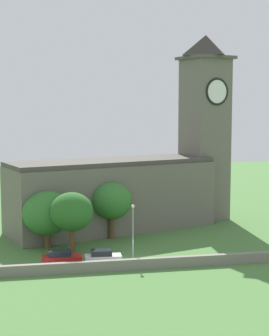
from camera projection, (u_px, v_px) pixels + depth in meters
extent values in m
plane|color=#477538|center=(115.00, 234.00, 82.55)|extent=(200.00, 200.00, 0.00)
cube|color=#666056|center=(112.00, 197.00, 85.41)|extent=(33.71, 19.73, 10.29)
cube|color=#47433C|center=(112.00, 162.00, 84.80)|extent=(33.46, 18.94, 0.70)
cube|color=#666056|center=(204.00, 140.00, 92.99)|extent=(8.11, 8.11, 26.96)
cube|color=#4F4B43|center=(206.00, 58.00, 91.48)|extent=(9.40, 9.40, 0.50)
pyramid|color=#38352F|center=(206.00, 46.00, 91.26)|extent=(8.51, 8.51, 3.54)
cylinder|color=white|center=(217.00, 92.00, 89.25)|extent=(3.95, 1.39, 4.12)
torus|color=black|center=(217.00, 92.00, 89.25)|extent=(4.38, 1.74, 4.49)
cylinder|color=white|center=(221.00, 92.00, 93.68)|extent=(1.39, 3.95, 4.12)
torus|color=black|center=(221.00, 92.00, 93.68)|extent=(1.74, 4.38, 4.49)
cube|color=gray|center=(140.00, 264.00, 64.58)|extent=(40.75, 0.70, 1.26)
cube|color=red|center=(62.00, 259.00, 66.11)|extent=(4.80, 1.89, 0.85)
cube|color=#1E232B|center=(60.00, 253.00, 65.99)|extent=(2.69, 1.66, 0.68)
cylinder|color=black|center=(75.00, 260.00, 67.38)|extent=(0.68, 0.34, 0.68)
cylinder|color=black|center=(76.00, 264.00, 65.55)|extent=(0.68, 0.34, 0.68)
cylinder|color=black|center=(48.00, 261.00, 66.77)|extent=(0.68, 0.34, 0.68)
cylinder|color=black|center=(49.00, 265.00, 64.94)|extent=(0.68, 0.34, 0.68)
cube|color=silver|center=(103.00, 258.00, 66.43)|extent=(4.51, 2.05, 0.83)
cube|color=#1E232B|center=(101.00, 253.00, 66.32)|extent=(2.55, 1.74, 0.66)
cylinder|color=black|center=(115.00, 259.00, 67.59)|extent=(0.68, 0.36, 0.67)
cylinder|color=black|center=(116.00, 263.00, 65.79)|extent=(0.68, 0.36, 0.67)
cylinder|color=black|center=(90.00, 260.00, 67.17)|extent=(0.68, 0.36, 0.67)
cylinder|color=black|center=(91.00, 264.00, 65.37)|extent=(0.68, 0.36, 0.67)
cylinder|color=#9EA0A5|center=(133.00, 233.00, 68.88)|extent=(0.14, 0.14, 6.47)
sphere|color=#F4EFCC|center=(133.00, 206.00, 68.50)|extent=(0.44, 0.44, 0.44)
cylinder|color=brown|center=(72.00, 240.00, 71.62)|extent=(0.79, 0.79, 3.39)
ellipsoid|color=#286023|center=(72.00, 212.00, 71.20)|extent=(5.64, 5.64, 5.08)
cylinder|color=brown|center=(48.00, 239.00, 74.31)|extent=(0.93, 0.93, 2.33)
ellipsoid|color=#33702D|center=(47.00, 213.00, 73.91)|extent=(6.65, 6.65, 5.98)
cylinder|color=brown|center=(112.00, 227.00, 79.57)|extent=(0.84, 0.84, 3.37)
ellipsoid|color=#33702D|center=(111.00, 200.00, 79.14)|extent=(5.97, 5.97, 5.37)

